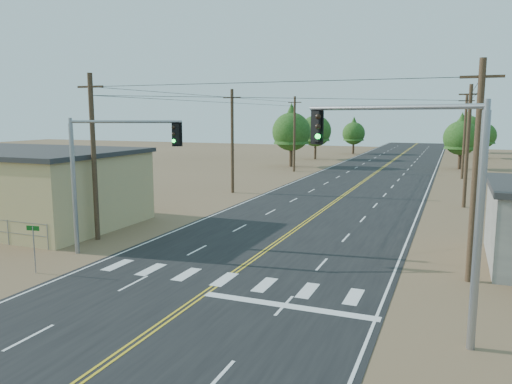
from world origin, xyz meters
The scene contains 17 objects.
ground centered at (0.00, 0.00, 0.00)m, with size 220.00×220.00×0.00m, color #7F6244.
road centered at (0.00, 30.00, 0.01)m, with size 15.00×200.00×0.02m, color black.
utility_pole_left_near centered at (-10.50, 12.00, 5.12)m, with size 1.80×0.30×10.00m.
utility_pole_left_mid centered at (-10.50, 32.00, 5.12)m, with size 1.80×0.30×10.00m.
utility_pole_left_far centered at (-10.50, 52.00, 5.12)m, with size 1.80×0.30×10.00m.
utility_pole_right_near centered at (10.50, 12.00, 5.12)m, with size 1.80×0.30×10.00m.
utility_pole_right_mid centered at (10.50, 32.00, 5.12)m, with size 1.80×0.30×10.00m.
utility_pole_right_far centered at (10.50, 52.00, 5.12)m, with size 1.80×0.30×10.00m.
signal_mast_left centered at (-7.90, 9.72, 5.01)m, with size 5.62×2.47×7.42m.
signal_mast_right centered at (8.58, 5.58, 5.47)m, with size 6.46×3.00×8.05m.
street_sign centered at (-8.90, 5.52, 1.57)m, with size 0.69×0.12×2.34m.
tree_left_near centered at (-12.85, 57.95, 5.71)m, with size 5.60×5.60×9.33m.
tree_left_mid centered at (-12.78, 71.30, 5.39)m, with size 5.29×5.29×8.81m.
tree_left_far centered at (-9.00, 85.66, 4.44)m, with size 4.36×4.36×7.27m.
tree_right_near centered at (10.24, 63.36, 4.87)m, with size 4.78×4.78×7.97m.
tree_right_mid centered at (14.00, 83.86, 4.43)m, with size 4.35×4.35×7.25m.
tree_right_far centered at (11.67, 97.16, 5.36)m, with size 5.26×5.26×8.77m.
Camera 1 is at (9.62, -12.07, 7.57)m, focal length 35.00 mm.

